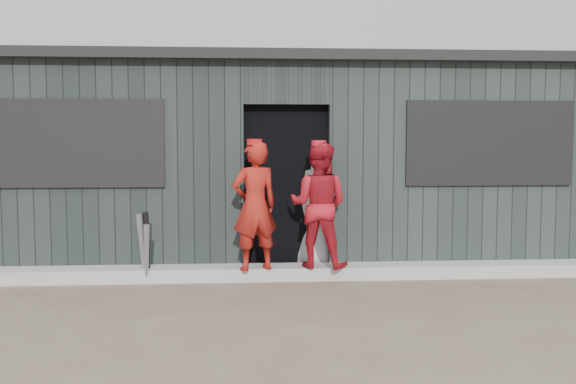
{
  "coord_description": "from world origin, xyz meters",
  "views": [
    {
      "loc": [
        -0.5,
        -5.42,
        1.58
      ],
      "look_at": [
        0.0,
        1.8,
        1.0
      ],
      "focal_mm": 40.0,
      "sensor_mm": 36.0,
      "label": 1
    }
  ],
  "objects": [
    {
      "name": "player_red_right",
      "position": [
        0.34,
        1.73,
        0.85
      ],
      "size": [
        0.83,
        0.74,
        1.41
      ],
      "primitive_type": "imported",
      "rotation": [
        0.0,
        0.0,
        2.79
      ],
      "color": "#A61420",
      "rests_on": "curb"
    },
    {
      "name": "curb",
      "position": [
        0.0,
        1.82,
        0.07
      ],
      "size": [
        8.0,
        0.36,
        0.15
      ],
      "primitive_type": "cube",
      "color": "#9D9D98",
      "rests_on": "ground"
    },
    {
      "name": "ground",
      "position": [
        0.0,
        0.0,
        0.0
      ],
      "size": [
        80.0,
        80.0,
        0.0
      ],
      "primitive_type": "plane",
      "color": "brown",
      "rests_on": "ground"
    },
    {
      "name": "dugout",
      "position": [
        -0.0,
        3.5,
        1.29
      ],
      "size": [
        8.3,
        3.3,
        2.62
      ],
      "color": "black",
      "rests_on": "ground"
    },
    {
      "name": "bat_mid",
      "position": [
        -1.56,
        1.59,
        0.34
      ],
      "size": [
        0.12,
        0.26,
        0.68
      ],
      "primitive_type": "cone",
      "rotation": [
        0.28,
        0.0,
        0.2
      ],
      "color": "gray",
      "rests_on": "ground"
    },
    {
      "name": "player_red_left",
      "position": [
        -0.38,
        1.63,
        0.86
      ],
      "size": [
        0.6,
        0.49,
        1.42
      ],
      "primitive_type": "imported",
      "rotation": [
        0.0,
        0.0,
        3.48
      ],
      "color": "maroon",
      "rests_on": "curb"
    },
    {
      "name": "player_grey_back",
      "position": [
        0.36,
        2.21,
        0.63
      ],
      "size": [
        0.69,
        0.53,
        1.26
      ],
      "primitive_type": "imported",
      "rotation": [
        0.0,
        0.0,
        2.91
      ],
      "color": "#A3A3A3",
      "rests_on": "ground"
    },
    {
      "name": "bat_right",
      "position": [
        -1.58,
        1.74,
        0.4
      ],
      "size": [
        0.08,
        0.22,
        0.8
      ],
      "primitive_type": "cone",
      "rotation": [
        0.18,
        0.0,
        -0.05
      ],
      "color": "black",
      "rests_on": "ground"
    },
    {
      "name": "bat_left",
      "position": [
        -1.63,
        1.7,
        0.39
      ],
      "size": [
        0.11,
        0.24,
        0.79
      ],
      "primitive_type": "cone",
      "rotation": [
        0.21,
        0.0,
        -0.21
      ],
      "color": "gray",
      "rests_on": "ground"
    }
  ]
}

